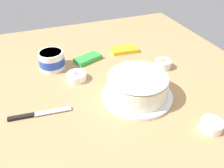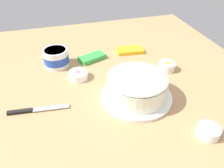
{
  "view_description": "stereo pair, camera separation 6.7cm",
  "coord_description": "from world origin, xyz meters",
  "px_view_note": "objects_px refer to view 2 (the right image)",
  "views": [
    {
      "loc": [
        0.24,
        0.79,
        0.61
      ],
      "look_at": [
        -0.04,
        0.04,
        0.04
      ],
      "focal_mm": 37.01,
      "sensor_mm": 36.0,
      "label": 1
    },
    {
      "loc": [
        0.17,
        0.81,
        0.61
      ],
      "look_at": [
        -0.04,
        0.04,
        0.04
      ],
      "focal_mm": 37.01,
      "sensor_mm": 36.0,
      "label": 2
    }
  ],
  "objects_px": {
    "spreading_knife": "(33,110)",
    "sprinkle_bowl_yellow": "(167,66)",
    "sprinkle_bowl_rainbow": "(209,131)",
    "frosted_cake": "(137,87)",
    "candy_box_lower": "(130,50)",
    "candy_box_upper": "(92,58)",
    "sprinkle_bowl_pink": "(78,75)",
    "frosting_tub": "(56,57)"
  },
  "relations": [
    {
      "from": "frosted_cake",
      "to": "sprinkle_bowl_pink",
      "type": "bearing_deg",
      "value": -45.81
    },
    {
      "from": "sprinkle_bowl_rainbow",
      "to": "spreading_knife",
      "type": "bearing_deg",
      "value": -26.56
    },
    {
      "from": "frosting_tub",
      "to": "spreading_knife",
      "type": "distance_m",
      "value": 0.35
    },
    {
      "from": "frosted_cake",
      "to": "candy_box_lower",
      "type": "height_order",
      "value": "frosted_cake"
    },
    {
      "from": "sprinkle_bowl_rainbow",
      "to": "sprinkle_bowl_yellow",
      "type": "height_order",
      "value": "sprinkle_bowl_yellow"
    },
    {
      "from": "sprinkle_bowl_pink",
      "to": "frosting_tub",
      "type": "bearing_deg",
      "value": -59.0
    },
    {
      "from": "sprinkle_bowl_rainbow",
      "to": "candy_box_upper",
      "type": "relative_size",
      "value": 0.57
    },
    {
      "from": "sprinkle_bowl_rainbow",
      "to": "sprinkle_bowl_yellow",
      "type": "relative_size",
      "value": 0.97
    },
    {
      "from": "spreading_knife",
      "to": "sprinkle_bowl_yellow",
      "type": "height_order",
      "value": "sprinkle_bowl_yellow"
    },
    {
      "from": "frosting_tub",
      "to": "spreading_knife",
      "type": "xyz_separation_m",
      "value": [
        0.12,
        0.33,
        -0.04
      ]
    },
    {
      "from": "spreading_knife",
      "to": "candy_box_lower",
      "type": "distance_m",
      "value": 0.64
    },
    {
      "from": "sprinkle_bowl_rainbow",
      "to": "candy_box_lower",
      "type": "bearing_deg",
      "value": -85.14
    },
    {
      "from": "sprinkle_bowl_rainbow",
      "to": "candy_box_lower",
      "type": "distance_m",
      "value": 0.65
    },
    {
      "from": "frosted_cake",
      "to": "candy_box_upper",
      "type": "height_order",
      "value": "frosted_cake"
    },
    {
      "from": "candy_box_upper",
      "to": "spreading_knife",
      "type": "bearing_deg",
      "value": 26.0
    },
    {
      "from": "candy_box_lower",
      "to": "spreading_knife",
      "type": "bearing_deg",
      "value": 39.69
    },
    {
      "from": "spreading_knife",
      "to": "frosted_cake",
      "type": "bearing_deg",
      "value": 175.57
    },
    {
      "from": "sprinkle_bowl_yellow",
      "to": "candy_box_upper",
      "type": "height_order",
      "value": "sprinkle_bowl_yellow"
    },
    {
      "from": "spreading_knife",
      "to": "sprinkle_bowl_yellow",
      "type": "relative_size",
      "value": 2.89
    },
    {
      "from": "frosted_cake",
      "to": "spreading_knife",
      "type": "bearing_deg",
      "value": -4.43
    },
    {
      "from": "sprinkle_bowl_rainbow",
      "to": "candy_box_upper",
      "type": "bearing_deg",
      "value": -66.08
    },
    {
      "from": "frosted_cake",
      "to": "candy_box_lower",
      "type": "xyz_separation_m",
      "value": [
        -0.11,
        -0.39,
        -0.05
      ]
    },
    {
      "from": "sprinkle_bowl_pink",
      "to": "candy_box_upper",
      "type": "xyz_separation_m",
      "value": [
        -0.1,
        -0.15,
        -0.01
      ]
    },
    {
      "from": "frosting_tub",
      "to": "sprinkle_bowl_yellow",
      "type": "relative_size",
      "value": 1.53
    },
    {
      "from": "sprinkle_bowl_yellow",
      "to": "candy_box_upper",
      "type": "bearing_deg",
      "value": -30.83
    },
    {
      "from": "sprinkle_bowl_rainbow",
      "to": "candy_box_upper",
      "type": "height_order",
      "value": "sprinkle_bowl_rainbow"
    },
    {
      "from": "frosted_cake",
      "to": "candy_box_lower",
      "type": "bearing_deg",
      "value": -105.76
    },
    {
      "from": "spreading_knife",
      "to": "sprinkle_bowl_pink",
      "type": "xyz_separation_m",
      "value": [
        -0.21,
        -0.18,
        0.01
      ]
    },
    {
      "from": "sprinkle_bowl_rainbow",
      "to": "candy_box_upper",
      "type": "xyz_separation_m",
      "value": [
        0.28,
        -0.62,
        -0.01
      ]
    },
    {
      "from": "frosting_tub",
      "to": "spreading_knife",
      "type": "bearing_deg",
      "value": 69.53
    },
    {
      "from": "spreading_knife",
      "to": "sprinkle_bowl_rainbow",
      "type": "bearing_deg",
      "value": 153.44
    },
    {
      "from": "spreading_knife",
      "to": "candy_box_upper",
      "type": "relative_size",
      "value": 1.7
    },
    {
      "from": "candy_box_lower",
      "to": "candy_box_upper",
      "type": "height_order",
      "value": "candy_box_upper"
    },
    {
      "from": "spreading_knife",
      "to": "sprinkle_bowl_pink",
      "type": "relative_size",
      "value": 2.61
    },
    {
      "from": "frosted_cake",
      "to": "frosting_tub",
      "type": "xyz_separation_m",
      "value": [
        0.29,
        -0.36,
        -0.01
      ]
    },
    {
      "from": "sprinkle_bowl_rainbow",
      "to": "candy_box_lower",
      "type": "xyz_separation_m",
      "value": [
        0.06,
        -0.65,
        -0.01
      ]
    },
    {
      "from": "candy_box_lower",
      "to": "candy_box_upper",
      "type": "relative_size",
      "value": 1.04
    },
    {
      "from": "spreading_knife",
      "to": "sprinkle_bowl_rainbow",
      "type": "xyz_separation_m",
      "value": [
        -0.58,
        0.29,
        0.01
      ]
    },
    {
      "from": "sprinkle_bowl_pink",
      "to": "sprinkle_bowl_yellow",
      "type": "relative_size",
      "value": 1.11
    },
    {
      "from": "spreading_knife",
      "to": "sprinkle_bowl_yellow",
      "type": "distance_m",
      "value": 0.65
    },
    {
      "from": "frosted_cake",
      "to": "sprinkle_bowl_yellow",
      "type": "height_order",
      "value": "frosted_cake"
    },
    {
      "from": "candy_box_upper",
      "to": "frosting_tub",
      "type": "bearing_deg",
      "value": -19.21
    }
  ]
}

